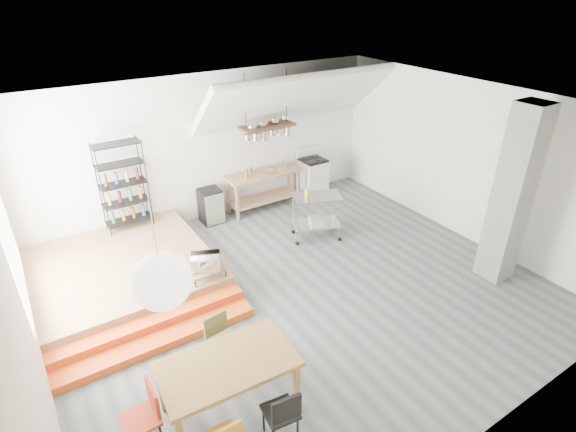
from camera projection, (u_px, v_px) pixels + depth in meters
floor at (300, 291)px, 7.88m from camera, size 8.00×8.00×0.00m
wall_back at (211, 148)px, 9.73m from camera, size 8.00×0.04×3.20m
wall_left at (18, 295)px, 5.22m from camera, size 0.04×7.00×3.20m
wall_right at (465, 161)px, 9.04m from camera, size 0.04×7.00×3.20m
ceiling at (303, 110)px, 6.38m from camera, size 8.00×7.00×0.02m
slope_ceiling at (295, 99)px, 9.70m from camera, size 4.40×1.44×1.32m
window_pane at (5, 227)px, 6.25m from camera, size 0.02×2.50×2.20m
platform at (123, 271)px, 8.08m from camera, size 3.00×3.00×0.40m
step_lower at (160, 342)px, 6.70m from camera, size 3.00×0.35×0.13m
step_upper at (152, 325)px, 6.93m from camera, size 3.00×0.35×0.27m
concrete_column at (512, 196)px, 7.59m from camera, size 0.50×0.50×3.20m
kitchen_counter at (264, 184)px, 10.45m from camera, size 1.80×0.60×0.91m
stove at (312, 177)px, 11.20m from camera, size 0.60×0.60×1.18m
pot_rack at (269, 130)px, 9.67m from camera, size 1.20×0.50×1.43m
wire_shelving at (123, 185)px, 8.68m from camera, size 0.88×0.38×1.80m
microwave_shelf at (206, 269)px, 7.52m from camera, size 0.60×0.40×0.16m
paper_lantern at (162, 281)px, 4.46m from camera, size 0.60×0.60×0.60m
dining_table at (227, 368)px, 5.43m from camera, size 1.70×1.02×0.78m
chair_black at (283, 412)px, 5.11m from camera, size 0.42×0.42×0.83m
chair_olive at (220, 337)px, 6.17m from camera, size 0.43×0.43×0.83m
chair_red at (145, 412)px, 5.07m from camera, size 0.41×0.41×0.88m
rolling_cart at (317, 211)px, 9.23m from camera, size 1.10×0.87×0.97m
mini_fridge at (211, 206)px, 9.96m from camera, size 0.46×0.46×0.78m
microwave at (206, 262)px, 7.45m from camera, size 0.57×0.49×0.27m
bowl at (269, 171)px, 10.33m from camera, size 0.24×0.24×0.05m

